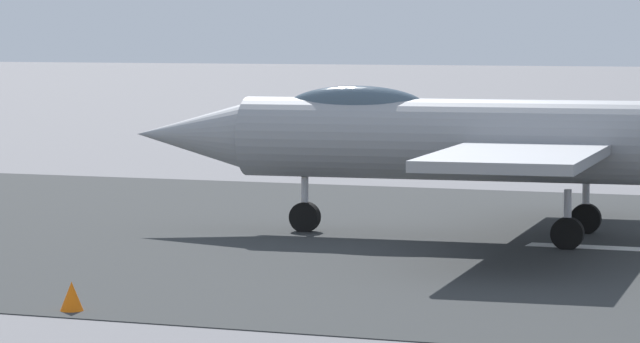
{
  "coord_description": "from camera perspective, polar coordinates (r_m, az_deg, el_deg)",
  "views": [
    {
      "loc": [
        -4.78,
        39.12,
        5.06
      ],
      "look_at": [
        7.56,
        6.9,
        2.2
      ],
      "focal_mm": 95.85,
      "sensor_mm": 36.0,
      "label": 1
    }
  ],
  "objects": [
    {
      "name": "marker_cone_mid",
      "position": [
        31.11,
        -8.29,
        -4.16
      ],
      "size": [
        0.44,
        0.44,
        0.55
      ],
      "primitive_type": "cone",
      "color": "orange",
      "rests_on": "ground"
    },
    {
      "name": "fighter_jet",
      "position": [
        41.52,
        5.97,
        1.13
      ],
      "size": [
        17.76,
        14.64,
        5.67
      ],
      "color": "#95979D",
      "rests_on": "ground"
    }
  ]
}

